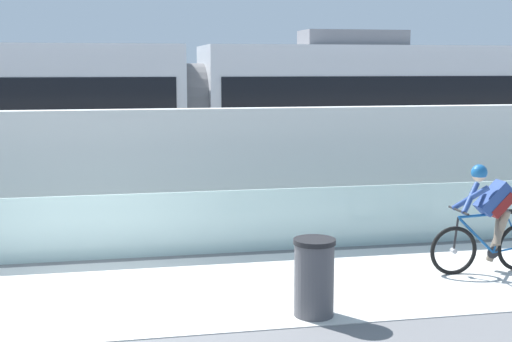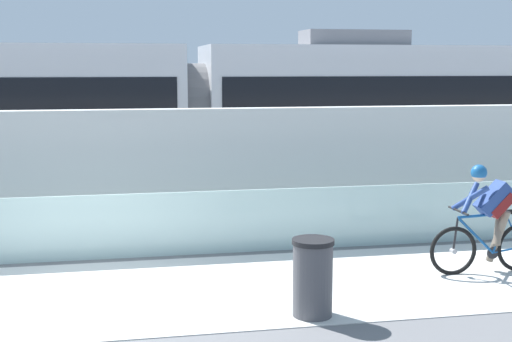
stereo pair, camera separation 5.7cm
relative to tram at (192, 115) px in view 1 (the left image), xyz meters
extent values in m
plane|color=slate|center=(-2.22, -6.85, -1.89)|extent=(200.00, 200.00, 0.00)
cube|color=silver|center=(-2.22, -6.85, -1.89)|extent=(32.00, 3.20, 0.01)
cube|color=silver|center=(-2.22, -5.00, -1.38)|extent=(32.00, 0.05, 1.02)
cube|color=silver|center=(-2.22, -3.20, -0.78)|extent=(32.00, 0.36, 2.23)
cube|color=#595654|center=(-2.22, -0.72, -1.89)|extent=(32.00, 0.08, 0.01)
cube|color=#595654|center=(-2.22, 0.72, -1.89)|extent=(32.00, 0.08, 0.01)
cube|color=#232326|center=(-2.22, 0.00, -1.53)|extent=(1.40, 1.88, 0.20)
cylinder|color=black|center=(-2.22, -0.72, -1.59)|extent=(0.60, 0.10, 0.60)
cylinder|color=black|center=(-2.22, 0.72, -1.59)|extent=(0.60, 0.10, 0.60)
cube|color=silver|center=(5.76, 0.00, 0.01)|extent=(11.00, 2.50, 3.10)
cube|color=black|center=(5.76, 0.00, 0.36)|extent=(10.56, 2.54, 1.04)
cube|color=orange|center=(5.76, 0.00, -1.36)|extent=(10.78, 2.53, 0.28)
cube|color=slate|center=(3.78, 0.00, 1.74)|extent=(2.40, 1.10, 0.36)
cube|color=#232326|center=(2.24, 0.00, -1.53)|extent=(1.40, 1.88, 0.20)
cylinder|color=black|center=(2.24, -0.72, -1.59)|extent=(0.60, 0.10, 0.60)
cylinder|color=black|center=(2.24, 0.72, -1.59)|extent=(0.60, 0.10, 0.60)
cylinder|color=#59595B|center=(0.01, 0.00, 0.01)|extent=(0.60, 2.30, 2.30)
torus|color=black|center=(3.02, -6.85, -1.53)|extent=(0.72, 0.06, 0.72)
cylinder|color=#99999E|center=(3.02, -6.85, -1.53)|extent=(0.07, 0.10, 0.07)
cylinder|color=#144C8C|center=(3.36, -6.85, -1.32)|extent=(0.60, 0.04, 0.58)
cylinder|color=#144C8C|center=(3.74, -6.85, -1.30)|extent=(0.22, 0.04, 0.59)
cylinder|color=#144C8C|center=(3.45, -6.85, -1.03)|extent=(0.76, 0.04, 0.07)
cylinder|color=#144C8C|center=(3.86, -6.85, -1.56)|extent=(0.43, 0.03, 0.09)
cylinder|color=black|center=(3.05, -6.85, -1.29)|extent=(0.08, 0.03, 0.49)
cube|color=black|center=(3.83, -6.85, -0.99)|extent=(0.24, 0.10, 0.05)
cylinder|color=black|center=(3.07, -6.85, -0.94)|extent=(0.03, 0.58, 0.03)
cylinder|color=#262628|center=(3.65, -6.85, -1.59)|extent=(0.18, 0.02, 0.18)
cube|color=navy|center=(3.61, -6.85, -0.78)|extent=(0.50, 0.28, 0.51)
cube|color=maroon|center=(3.70, -6.85, -0.87)|extent=(0.38, 0.30, 0.38)
sphere|color=beige|center=(3.37, -6.85, -0.43)|extent=(0.20, 0.20, 0.20)
sphere|color=#195999|center=(3.37, -6.85, -0.40)|extent=(0.23, 0.23, 0.23)
cylinder|color=navy|center=(3.25, -6.85, -0.77)|extent=(0.44, 0.41, 0.41)
cylinder|color=navy|center=(3.25, -6.85, -0.77)|extent=(0.44, 0.41, 0.41)
cylinder|color=#726656|center=(3.72, -6.85, -1.35)|extent=(0.29, 0.33, 0.80)
cylinder|color=#726656|center=(3.72, -6.85, -1.21)|extent=(0.29, 0.33, 0.54)
cylinder|color=#47474C|center=(0.57, -8.10, -1.44)|extent=(0.48, 0.48, 0.90)
cylinder|color=black|center=(0.57, -8.10, -0.96)|extent=(0.51, 0.51, 0.06)
camera|label=1|loc=(-1.72, -16.01, 1.12)|focal=49.63mm
camera|label=2|loc=(-1.67, -16.03, 1.12)|focal=49.63mm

